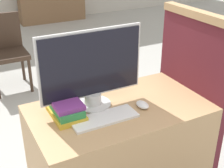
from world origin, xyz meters
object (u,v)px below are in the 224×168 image
object	(u,v)px
mouse	(142,105)
book_stack	(66,109)
keyboard	(104,118)
far_chair	(6,48)
monitor	(92,70)

from	to	relation	value
mouse	book_stack	world-z (taller)	book_stack
keyboard	mouse	xyz separation A→B (m)	(0.27, 0.02, 0.01)
keyboard	mouse	size ratio (longest dim) A/B	3.89
mouse	far_chair	bearing A→B (deg)	100.55
mouse	far_chair	size ratio (longest dim) A/B	0.11
monitor	far_chair	xyz separation A→B (m)	(-0.16, 2.13, -0.49)
mouse	far_chair	xyz separation A→B (m)	(-0.43, 2.29, -0.26)
mouse	book_stack	size ratio (longest dim) A/B	0.38
monitor	keyboard	distance (m)	0.29
book_stack	far_chair	size ratio (longest dim) A/B	0.30
book_stack	far_chair	xyz separation A→B (m)	(0.03, 2.17, -0.29)
book_stack	mouse	bearing A→B (deg)	-14.83
monitor	keyboard	world-z (taller)	monitor
keyboard	book_stack	distance (m)	0.23
monitor	book_stack	xyz separation A→B (m)	(-0.19, -0.04, -0.20)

